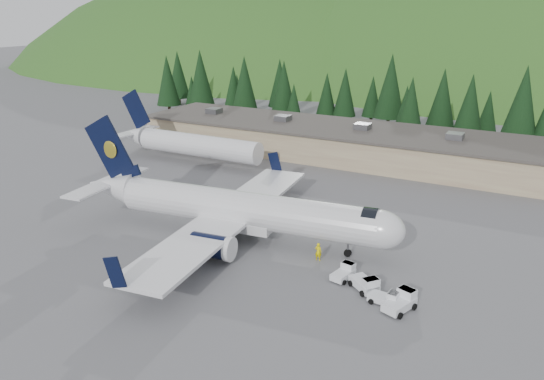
{
  "coord_description": "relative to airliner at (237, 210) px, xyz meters",
  "views": [
    {
      "loc": [
        28.11,
        -46.15,
        24.36
      ],
      "look_at": [
        0.0,
        6.0,
        4.0
      ],
      "focal_mm": 35.0,
      "sensor_mm": 36.0,
      "label": 1
    }
  ],
  "objects": [
    {
      "name": "terminal_building",
      "position": [
        -3.9,
        38.12,
        -0.76
      ],
      "size": [
        71.0,
        17.0,
        6.1
      ],
      "color": "#9A7D62",
      "rests_on": "ground"
    },
    {
      "name": "baggage_tug_c",
      "position": [
        20.17,
        -6.0,
        -2.64
      ],
      "size": [
        2.67,
        3.46,
        1.66
      ],
      "rotation": [
        0.0,
        0.0,
        1.23
      ],
      "color": "white",
      "rests_on": "ground"
    },
    {
      "name": "second_airliner",
      "position": [
        -23.81,
        22.12,
        -0.06
      ],
      "size": [
        27.5,
        11.0,
        10.05
      ],
      "color": "white",
      "rests_on": "ground"
    },
    {
      "name": "ground",
      "position": [
        1.11,
        0.12,
        -3.39
      ],
      "size": [
        600.0,
        600.0,
        0.0
      ],
      "primitive_type": "plane",
      "color": "#57575C"
    },
    {
      "name": "tree_line",
      "position": [
        -4.72,
        60.48,
        4.17
      ],
      "size": [
        113.31,
        17.98,
        14.27
      ],
      "color": "black",
      "rests_on": "ground"
    },
    {
      "name": "airliner",
      "position": [
        0.0,
        0.0,
        0.0
      ],
      "size": [
        38.34,
        36.05,
        12.71
      ],
      "rotation": [
        0.0,
        0.0,
        0.11
      ],
      "color": "white",
      "rests_on": "ground"
    },
    {
      "name": "baggage_tug_b",
      "position": [
        16.51,
        -4.5,
        -2.66
      ],
      "size": [
        3.32,
        3.08,
        1.62
      ],
      "rotation": [
        0.0,
        0.0,
        -0.68
      ],
      "color": "white",
      "rests_on": "ground"
    },
    {
      "name": "ramp_worker",
      "position": [
        10.21,
        -0.85,
        -2.42
      ],
      "size": [
        0.71,
        0.48,
        1.93
      ],
      "primitive_type": "imported",
      "rotation": [
        0.0,
        0.0,
        3.16
      ],
      "color": "#FFE600",
      "rests_on": "ground"
    },
    {
      "name": "baggage_tug_d",
      "position": [
        13.93,
        -3.13,
        -2.76
      ],
      "size": [
        2.02,
        2.85,
        1.4
      ],
      "rotation": [
        0.0,
        0.0,
        1.37
      ],
      "color": "white",
      "rests_on": "ground"
    },
    {
      "name": "baggage_tug_a",
      "position": [
        18.84,
        -5.86,
        -2.77
      ],
      "size": [
        2.7,
        1.78,
        1.38
      ],
      "rotation": [
        0.0,
        0.0,
        -0.1
      ],
      "color": "white",
      "rests_on": "ground"
    }
  ]
}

